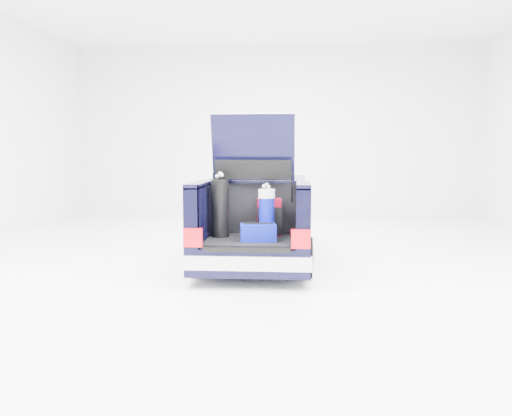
# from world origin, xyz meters

# --- Properties ---
(ground) EXTENTS (14.00, 14.00, 0.00)m
(ground) POSITION_xyz_m (0.00, 0.00, 0.00)
(ground) COLOR white
(ground) RESTS_ON ground
(car) EXTENTS (1.87, 4.65, 2.47)m
(car) POSITION_xyz_m (-0.00, 0.11, 0.67)
(car) COLOR black
(car) RESTS_ON ground
(red_suitcase) EXTENTS (0.39, 0.28, 0.60)m
(red_suitcase) POSITION_xyz_m (0.25, -1.09, 0.88)
(red_suitcase) COLOR maroon
(red_suitcase) RESTS_ON car
(black_golf_bag) EXTENTS (0.28, 0.31, 0.98)m
(black_golf_bag) POSITION_xyz_m (-0.48, -1.31, 1.04)
(black_golf_bag) COLOR black
(black_golf_bag) RESTS_ON car
(blue_golf_bag) EXTENTS (0.31, 0.31, 0.83)m
(blue_golf_bag) POSITION_xyz_m (0.23, -1.34, 0.98)
(blue_golf_bag) COLOR black
(blue_golf_bag) RESTS_ON car
(blue_duffel) EXTENTS (0.55, 0.40, 0.27)m
(blue_duffel) POSITION_xyz_m (0.12, -1.64, 0.72)
(blue_duffel) COLOR #050C7D
(blue_duffel) RESTS_ON car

